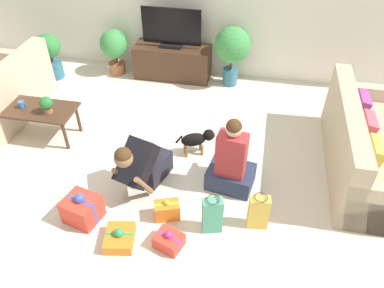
{
  "coord_description": "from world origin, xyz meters",
  "views": [
    {
      "loc": [
        1.11,
        -3.12,
        3.19
      ],
      "look_at": [
        0.45,
        0.1,
        0.45
      ],
      "focal_mm": 35.0,
      "sensor_mm": 36.0,
      "label": 1
    }
  ],
  "objects_px": {
    "sofa_right": "(364,148)",
    "gift_box_b": "(82,209)",
    "coffee_table": "(38,112)",
    "person_kneeling": "(142,165)",
    "person_sitting": "(231,164)",
    "tabletop_plant": "(46,104)",
    "potted_plant_back_right": "(232,48)",
    "gift_box_d": "(120,238)",
    "dog": "(198,139)",
    "mug": "(22,105)",
    "tv_console": "(173,62)",
    "potted_plant_corner_left": "(50,53)",
    "gift_bag_b": "(259,212)",
    "tv": "(171,30)",
    "gift_box_c": "(169,240)",
    "gift_box_a": "(167,210)",
    "gift_bag_a": "(212,215)",
    "potted_plant_back_left": "(114,47)"
  },
  "relations": [
    {
      "from": "sofa_right",
      "to": "gift_box_b",
      "type": "xyz_separation_m",
      "value": [
        -2.97,
        -1.4,
        -0.17
      ]
    },
    {
      "from": "coffee_table",
      "to": "person_kneeling",
      "type": "height_order",
      "value": "person_kneeling"
    },
    {
      "from": "person_sitting",
      "to": "tabletop_plant",
      "type": "bearing_deg",
      "value": -0.51
    },
    {
      "from": "potted_plant_back_right",
      "to": "gift_box_d",
      "type": "height_order",
      "value": "potted_plant_back_right"
    },
    {
      "from": "gift_box_d",
      "to": "tabletop_plant",
      "type": "height_order",
      "value": "tabletop_plant"
    },
    {
      "from": "dog",
      "to": "tabletop_plant",
      "type": "bearing_deg",
      "value": 69.83
    },
    {
      "from": "potted_plant_back_right",
      "to": "mug",
      "type": "xyz_separation_m",
      "value": [
        -2.5,
        -1.89,
        -0.15
      ]
    },
    {
      "from": "tv_console",
      "to": "potted_plant_corner_left",
      "type": "xyz_separation_m",
      "value": [
        -1.95,
        -0.41,
        0.17
      ]
    },
    {
      "from": "gift_bag_b",
      "to": "potted_plant_corner_left",
      "type": "bearing_deg",
      "value": 145.31
    },
    {
      "from": "sofa_right",
      "to": "mug",
      "type": "relative_size",
      "value": 17.0
    },
    {
      "from": "tv",
      "to": "gift_bag_b",
      "type": "xyz_separation_m",
      "value": [
        1.61,
        -2.88,
        -0.61
      ]
    },
    {
      "from": "mug",
      "to": "gift_bag_b",
      "type": "bearing_deg",
      "value": -16.71
    },
    {
      "from": "tv",
      "to": "gift_box_c",
      "type": "height_order",
      "value": "tv"
    },
    {
      "from": "potted_plant_corner_left",
      "to": "gift_box_a",
      "type": "relative_size",
      "value": 2.5
    },
    {
      "from": "potted_plant_back_right",
      "to": "gift_bag_b",
      "type": "distance_m",
      "value": 2.93
    },
    {
      "from": "coffee_table",
      "to": "tv",
      "type": "relative_size",
      "value": 1.05
    },
    {
      "from": "gift_bag_b",
      "to": "coffee_table",
      "type": "bearing_deg",
      "value": 161.95
    },
    {
      "from": "gift_box_a",
      "to": "potted_plant_corner_left",
      "type": "bearing_deg",
      "value": 135.8
    },
    {
      "from": "dog",
      "to": "gift_box_b",
      "type": "xyz_separation_m",
      "value": [
        -0.99,
        -1.29,
        -0.08
      ]
    },
    {
      "from": "potted_plant_back_right",
      "to": "gift_bag_b",
      "type": "relative_size",
      "value": 2.21
    },
    {
      "from": "potted_plant_corner_left",
      "to": "mug",
      "type": "bearing_deg",
      "value": -74.39
    },
    {
      "from": "tabletop_plant",
      "to": "dog",
      "type": "bearing_deg",
      "value": 3.23
    },
    {
      "from": "gift_box_b",
      "to": "gift_box_d",
      "type": "distance_m",
      "value": 0.54
    },
    {
      "from": "person_sitting",
      "to": "gift_bag_a",
      "type": "height_order",
      "value": "person_sitting"
    },
    {
      "from": "coffee_table",
      "to": "potted_plant_back_left",
      "type": "bearing_deg",
      "value": 78.96
    },
    {
      "from": "tv_console",
      "to": "tabletop_plant",
      "type": "bearing_deg",
      "value": -120.11
    },
    {
      "from": "gift_box_a",
      "to": "gift_box_d",
      "type": "distance_m",
      "value": 0.57
    },
    {
      "from": "gift_box_b",
      "to": "tabletop_plant",
      "type": "relative_size",
      "value": 1.87
    },
    {
      "from": "gift_box_d",
      "to": "gift_bag_a",
      "type": "height_order",
      "value": "gift_bag_a"
    },
    {
      "from": "potted_plant_corner_left",
      "to": "mug",
      "type": "relative_size",
      "value": 6.32
    },
    {
      "from": "coffee_table",
      "to": "potted_plant_corner_left",
      "type": "relative_size",
      "value": 1.31
    },
    {
      "from": "gift_box_b",
      "to": "person_sitting",
      "type": "bearing_deg",
      "value": 28.42
    },
    {
      "from": "person_sitting",
      "to": "gift_box_d",
      "type": "relative_size",
      "value": 2.58
    },
    {
      "from": "tv_console",
      "to": "gift_box_b",
      "type": "bearing_deg",
      "value": -93.84
    },
    {
      "from": "sofa_right",
      "to": "person_kneeling",
      "type": "bearing_deg",
      "value": 108.38
    },
    {
      "from": "potted_plant_back_right",
      "to": "mug",
      "type": "relative_size",
      "value": 8.04
    },
    {
      "from": "gift_box_a",
      "to": "gift_bag_b",
      "type": "bearing_deg",
      "value": 4.5
    },
    {
      "from": "gift_bag_a",
      "to": "gift_bag_b",
      "type": "relative_size",
      "value": 1.06
    },
    {
      "from": "potted_plant_back_right",
      "to": "potted_plant_back_left",
      "type": "distance_m",
      "value": 1.95
    },
    {
      "from": "potted_plant_back_left",
      "to": "gift_box_b",
      "type": "relative_size",
      "value": 1.82
    },
    {
      "from": "dog",
      "to": "mug",
      "type": "relative_size",
      "value": 4.04
    },
    {
      "from": "gift_box_c",
      "to": "gift_box_d",
      "type": "relative_size",
      "value": 0.86
    },
    {
      "from": "coffee_table",
      "to": "mug",
      "type": "height_order",
      "value": "mug"
    },
    {
      "from": "person_sitting",
      "to": "gift_bag_b",
      "type": "xyz_separation_m",
      "value": [
        0.35,
        -0.52,
        -0.14
      ]
    },
    {
      "from": "potted_plant_corner_left",
      "to": "person_kneeling",
      "type": "xyz_separation_m",
      "value": [
        2.24,
        -2.16,
        -0.09
      ]
    },
    {
      "from": "potted_plant_back_left",
      "to": "potted_plant_corner_left",
      "type": "bearing_deg",
      "value": -159.73
    },
    {
      "from": "tv",
      "to": "gift_bag_b",
      "type": "distance_m",
      "value": 3.36
    },
    {
      "from": "potted_plant_corner_left",
      "to": "dog",
      "type": "xyz_separation_m",
      "value": [
        2.73,
        -1.45,
        -0.21
      ]
    },
    {
      "from": "gift_box_a",
      "to": "gift_bag_b",
      "type": "height_order",
      "value": "gift_bag_b"
    },
    {
      "from": "tv",
      "to": "dog",
      "type": "xyz_separation_m",
      "value": [
        0.78,
        -1.86,
        -0.59
      ]
    }
  ]
}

